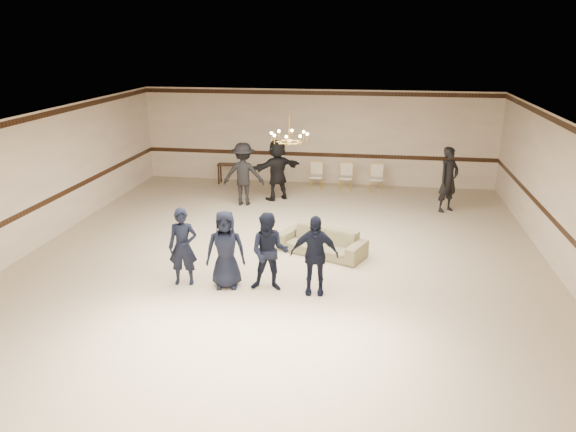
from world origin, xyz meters
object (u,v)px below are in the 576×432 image
object	(u,v)px
banquet_chair_left	(316,176)
banquet_chair_right	(377,178)
boy_d	(314,255)
boy_b	(226,250)
adult_mid	(277,170)
chandelier	(289,128)
adult_right	(448,180)
banquet_chair_mid	(346,177)
boy_c	(269,252)
console_table	(230,174)
boy_a	(183,247)
settee	(322,242)
adult_left	(244,174)

from	to	relation	value
banquet_chair_left	banquet_chair_right	world-z (taller)	same
boy_d	banquet_chair_right	size ratio (longest dim) A/B	1.83
boy_b	adult_mid	size ratio (longest dim) A/B	0.86
chandelier	banquet_chair_right	size ratio (longest dim) A/B	1.06
adult_right	boy_d	bearing A→B (deg)	-160.38
banquet_chair_mid	chandelier	bearing A→B (deg)	-101.94
boy_c	adult_right	bearing A→B (deg)	52.16
adult_mid	console_table	distance (m)	2.58
chandelier	adult_right	world-z (taller)	chandelier
boy_c	adult_mid	world-z (taller)	adult_mid
boy_a	boy_c	xyz separation A→B (m)	(1.80, 0.00, 0.00)
boy_d	adult_right	xyz separation A→B (m)	(3.22, 5.94, 0.14)
settee	boy_b	bearing A→B (deg)	-107.05
adult_left	banquet_chair_right	world-z (taller)	adult_left
chandelier	console_table	xyz separation A→B (m)	(-2.92, 5.38, -2.52)
console_table	chandelier	bearing A→B (deg)	-67.44
boy_b	banquet_chair_mid	xyz separation A→B (m)	(1.98, 7.73, -0.37)
adult_mid	boy_a	bearing A→B (deg)	44.43
banquet_chair_left	adult_mid	bearing A→B (deg)	-128.10
chandelier	settee	xyz separation A→B (m)	(0.85, -0.48, -2.57)
boy_b	boy_c	size ratio (longest dim) A/B	1.00
boy_d	banquet_chair_mid	size ratio (longest dim) A/B	1.83
banquet_chair_mid	banquet_chair_right	distance (m)	1.00
boy_b	boy_c	distance (m)	0.90
adult_left	banquet_chair_right	xyz separation A→B (m)	(3.96, 2.09, -0.50)
chandelier	adult_mid	world-z (taller)	chandelier
chandelier	banquet_chair_right	distance (m)	6.09
banquet_chair_left	console_table	bearing A→B (deg)	175.36
adult_left	banquet_chair_left	world-z (taller)	adult_left
adult_mid	settee	bearing A→B (deg)	74.97
banquet_chair_left	adult_left	bearing A→B (deg)	-133.95
boy_c	adult_right	xyz separation A→B (m)	(4.12, 5.94, 0.14)
banquet_chair_left	settee	bearing A→B (deg)	-83.11
boy_c	console_table	distance (m)	8.47
boy_d	adult_left	distance (m)	6.29
adult_left	adult_mid	xyz separation A→B (m)	(0.90, 0.70, 0.00)
chandelier	boy_c	world-z (taller)	chandelier
banquet_chair_right	chandelier	bearing A→B (deg)	-108.78
boy_d	adult_mid	bearing A→B (deg)	102.27
adult_mid	banquet_chair_left	xyz separation A→B (m)	(1.06, 1.39, -0.50)
adult_mid	banquet_chair_mid	xyz separation A→B (m)	(2.06, 1.39, -0.50)
adult_left	banquet_chair_right	distance (m)	4.51
chandelier	settee	size ratio (longest dim) A/B	0.45
adult_left	banquet_chair_left	bearing A→B (deg)	-138.32
boy_d	adult_left	world-z (taller)	adult_left
boy_c	boy_a	bearing A→B (deg)	176.90
boy_d	adult_right	world-z (taller)	adult_right
boy_a	banquet_chair_right	distance (m)	8.66
boy_b	banquet_chair_left	distance (m)	7.80
boy_d	adult_left	xyz separation A→B (m)	(-2.78, 5.64, 0.14)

